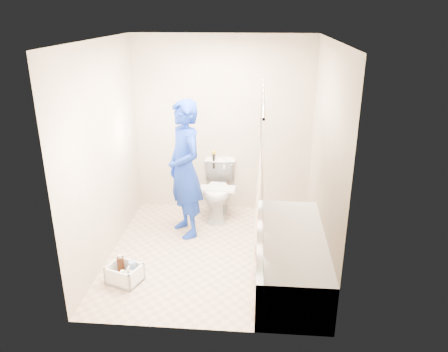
# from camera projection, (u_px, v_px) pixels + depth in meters

# --- Properties ---
(floor) EXTENTS (2.60, 2.60, 0.00)m
(floor) POSITION_uv_depth(u_px,v_px,m) (214.00, 253.00, 5.12)
(floor) COLOR tan
(floor) RESTS_ON ground
(ceiling) EXTENTS (2.40, 2.60, 0.02)m
(ceiling) POSITION_uv_depth(u_px,v_px,m) (212.00, 40.00, 4.25)
(ceiling) COLOR white
(ceiling) RESTS_ON wall_back
(wall_back) EXTENTS (2.40, 0.02, 2.40)m
(wall_back) POSITION_uv_depth(u_px,v_px,m) (223.00, 126.00, 5.89)
(wall_back) COLOR #C3B496
(wall_back) RESTS_ON ground
(wall_front) EXTENTS (2.40, 0.02, 2.40)m
(wall_front) POSITION_uv_depth(u_px,v_px,m) (195.00, 208.00, 3.48)
(wall_front) COLOR #C3B496
(wall_front) RESTS_ON ground
(wall_left) EXTENTS (0.02, 2.60, 2.40)m
(wall_left) POSITION_uv_depth(u_px,v_px,m) (104.00, 153.00, 4.78)
(wall_left) COLOR #C3B496
(wall_left) RESTS_ON ground
(wall_right) EXTENTS (0.02, 2.60, 2.40)m
(wall_right) POSITION_uv_depth(u_px,v_px,m) (326.00, 159.00, 4.59)
(wall_right) COLOR #C3B496
(wall_right) RESTS_ON ground
(bathtub) EXTENTS (0.70, 1.75, 0.50)m
(bathtub) POSITION_uv_depth(u_px,v_px,m) (290.00, 256.00, 4.56)
(bathtub) COLOR white
(bathtub) RESTS_ON ground
(curtain_rod) EXTENTS (0.02, 1.90, 0.02)m
(curtain_rod) POSITION_uv_depth(u_px,v_px,m) (264.00, 95.00, 3.98)
(curtain_rod) COLOR silver
(curtain_rod) RESTS_ON wall_back
(shower_curtain) EXTENTS (0.06, 1.75, 1.80)m
(shower_curtain) POSITION_uv_depth(u_px,v_px,m) (260.00, 189.00, 4.31)
(shower_curtain) COLOR white
(shower_curtain) RESTS_ON curtain_rod
(toilet) EXTENTS (0.42, 0.74, 0.76)m
(toilet) POSITION_uv_depth(u_px,v_px,m) (218.00, 190.00, 5.93)
(toilet) COLOR silver
(toilet) RESTS_ON ground
(tank_lid) EXTENTS (0.47, 0.20, 0.04)m
(tank_lid) POSITION_uv_depth(u_px,v_px,m) (218.00, 189.00, 5.80)
(tank_lid) COLOR silver
(tank_lid) RESTS_ON toilet
(tank_internals) EXTENTS (0.19, 0.06, 0.25)m
(tank_internals) POSITION_uv_depth(u_px,v_px,m) (217.00, 159.00, 5.99)
(tank_internals) COLOR black
(tank_internals) RESTS_ON toilet
(plumber) EXTENTS (0.69, 0.75, 1.71)m
(plumber) POSITION_uv_depth(u_px,v_px,m) (185.00, 170.00, 5.30)
(plumber) COLOR navy
(plumber) RESTS_ON ground
(cleaning_caddy) EXTENTS (0.40, 0.36, 0.25)m
(cleaning_caddy) POSITION_uv_depth(u_px,v_px,m) (125.00, 275.00, 4.54)
(cleaning_caddy) COLOR white
(cleaning_caddy) RESTS_ON ground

